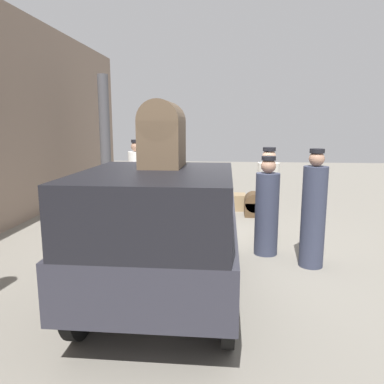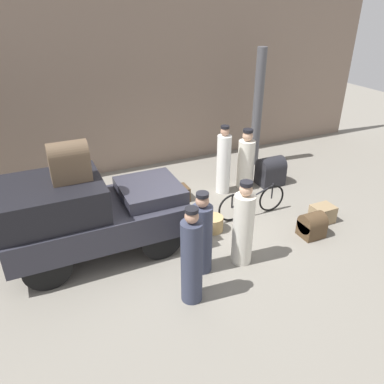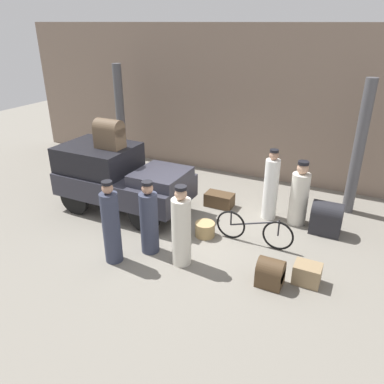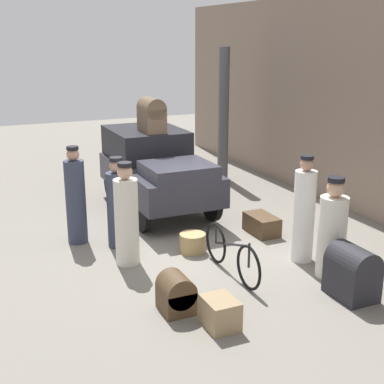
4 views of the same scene
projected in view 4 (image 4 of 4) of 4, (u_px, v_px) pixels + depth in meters
name	position (u px, v px, depth m)	size (l,w,h in m)	color
ground_plane	(178.00, 240.00, 9.84)	(30.00, 30.00, 0.00)	gray
station_building_facade	(362.00, 106.00, 10.81)	(16.00, 0.15, 4.50)	gray
canopy_pillar_left	(223.00, 115.00, 13.63)	(0.28, 0.28, 3.37)	#4C4C51
truck	(155.00, 167.00, 11.40)	(3.37, 1.64, 1.66)	black
bicycle	(231.00, 254.00, 8.31)	(1.76, 0.04, 0.72)	black
wicker_basket	(193.00, 243.00, 9.26)	(0.45, 0.45, 0.33)	tan
conductor_in_dark_uniform	(76.00, 199.00, 9.53)	(0.36, 0.36, 1.77)	#33384C
porter_with_bicycle	(126.00, 218.00, 8.62)	(0.39, 0.39, 1.71)	silver
porter_standing_middle	(304.00, 213.00, 8.74)	(0.35, 0.35, 1.79)	white
porter_lifting_near_truck	(332.00, 233.00, 8.18)	(0.43, 0.43, 1.60)	silver
porter_carrying_trunk	(118.00, 206.00, 9.37)	(0.38, 0.38, 1.62)	#33384C
suitcase_small_leather	(176.00, 294.00, 7.22)	(0.48, 0.43, 0.55)	#4C3823
trunk_wicker_pale	(262.00, 224.00, 10.12)	(0.74, 0.43, 0.36)	#4C3823
trunk_umber_medium	(220.00, 313.00, 6.85)	(0.50, 0.39, 0.39)	#937A56
trunk_barrel_dark	(352.00, 272.00, 7.59)	(0.68, 0.52, 0.77)	#232328
trunk_on_truck_roof	(152.00, 114.00, 11.24)	(0.68, 0.44, 0.72)	brown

